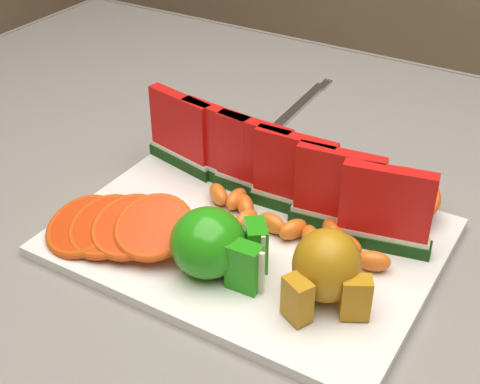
# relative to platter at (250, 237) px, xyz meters

# --- Properties ---
(table) EXTENTS (1.40, 0.90, 0.75)m
(table) POSITION_rel_platter_xyz_m (0.03, 0.08, -0.11)
(table) COLOR brown
(table) RESTS_ON ground
(tablecloth) EXTENTS (1.53, 1.03, 0.20)m
(tablecloth) POSITION_rel_platter_xyz_m (0.03, 0.08, -0.05)
(tablecloth) COLOR gray
(tablecloth) RESTS_ON table
(platter) EXTENTS (0.40, 0.30, 0.01)m
(platter) POSITION_rel_platter_xyz_m (0.00, 0.00, 0.00)
(platter) COLOR silver
(platter) RESTS_ON tablecloth
(apple_cluster) EXTENTS (0.12, 0.10, 0.07)m
(apple_cluster) POSITION_rel_platter_xyz_m (0.00, -0.07, 0.04)
(apple_cluster) COLOR #2A9018
(apple_cluster) RESTS_ON platter
(pear_cluster) EXTENTS (0.09, 0.09, 0.07)m
(pear_cluster) POSITION_rel_platter_xyz_m (0.12, -0.06, 0.04)
(pear_cluster) COLOR #B27808
(pear_cluster) RESTS_ON platter
(fork) EXTENTS (0.02, 0.20, 0.00)m
(fork) POSITION_rel_platter_xyz_m (-0.10, 0.34, -0.00)
(fork) COLOR silver
(fork) RESTS_ON tablecloth
(watermelon_row) EXTENTS (0.39, 0.07, 0.10)m
(watermelon_row) POSITION_rel_platter_xyz_m (-0.01, 0.07, 0.05)
(watermelon_row) COLOR #0B3E0A
(watermelon_row) RESTS_ON platter
(orange_fan_front) EXTENTS (0.18, 0.12, 0.05)m
(orange_fan_front) POSITION_rel_platter_xyz_m (-0.11, -0.09, 0.03)
(orange_fan_front) COLOR orange
(orange_fan_front) RESTS_ON platter
(orange_fan_back) EXTENTS (0.34, 0.11, 0.05)m
(orange_fan_back) POSITION_rel_platter_xyz_m (0.01, 0.12, 0.03)
(orange_fan_back) COLOR orange
(orange_fan_back) RESTS_ON platter
(tangerine_segments) EXTENTS (0.24, 0.07, 0.02)m
(tangerine_segments) POSITION_rel_platter_xyz_m (0.03, 0.02, 0.02)
(tangerine_segments) COLOR orange
(tangerine_segments) RESTS_ON platter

